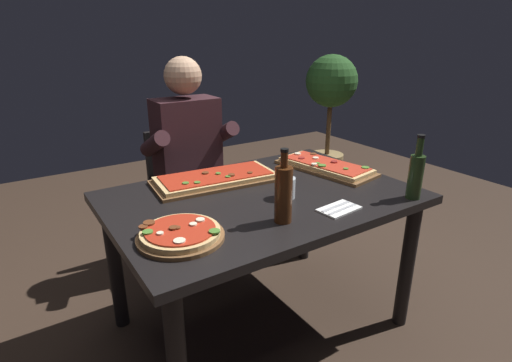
% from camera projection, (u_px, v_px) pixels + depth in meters
% --- Properties ---
extents(ground_plane, '(6.40, 6.40, 0.00)m').
position_uv_depth(ground_plane, '(261.00, 322.00, 2.15)').
color(ground_plane, '#38281E').
extents(dining_table, '(1.40, 0.96, 0.74)m').
position_uv_depth(dining_table, '(262.00, 212.00, 1.93)').
color(dining_table, black).
rests_on(dining_table, ground_plane).
extents(pizza_rectangular_front, '(0.66, 0.35, 0.05)m').
position_uv_depth(pizza_rectangular_front, '(216.00, 179.00, 2.04)').
color(pizza_rectangular_front, brown).
rests_on(pizza_rectangular_front, dining_table).
extents(pizza_rectangular_left, '(0.33, 0.59, 0.05)m').
position_uv_depth(pizza_rectangular_left, '(325.00, 166.00, 2.23)').
color(pizza_rectangular_left, brown).
rests_on(pizza_rectangular_left, dining_table).
extents(pizza_round_far, '(0.32, 0.32, 0.05)m').
position_uv_depth(pizza_round_far, '(180.00, 234.00, 1.48)').
color(pizza_round_far, brown).
rests_on(pizza_round_far, dining_table).
extents(wine_bottle_dark, '(0.07, 0.07, 0.30)m').
position_uv_depth(wine_bottle_dark, '(283.00, 193.00, 1.58)').
color(wine_bottle_dark, '#47230F').
rests_on(wine_bottle_dark, dining_table).
extents(oil_bottle_amber, '(0.07, 0.07, 0.30)m').
position_uv_depth(oil_bottle_amber, '(416.00, 174.00, 1.81)').
color(oil_bottle_amber, '#233819').
rests_on(oil_bottle_amber, dining_table).
extents(tumbler_near_camera, '(0.08, 0.08, 0.10)m').
position_uv_depth(tumbler_near_camera, '(286.00, 189.00, 1.84)').
color(tumbler_near_camera, silver).
rests_on(tumbler_near_camera, dining_table).
extents(napkin_cutlery_set, '(0.19, 0.13, 0.01)m').
position_uv_depth(napkin_cutlery_set, '(339.00, 209.00, 1.73)').
color(napkin_cutlery_set, white).
rests_on(napkin_cutlery_set, dining_table).
extents(diner_chair, '(0.44, 0.44, 0.87)m').
position_uv_depth(diner_chair, '(185.00, 190.00, 2.64)').
color(diner_chair, black).
rests_on(diner_chair, ground_plane).
extents(seated_diner, '(0.53, 0.41, 1.33)m').
position_uv_depth(seated_diner, '(191.00, 157.00, 2.46)').
color(seated_diner, '#23232D').
rests_on(seated_diner, ground_plane).
extents(potted_plant_corner, '(0.48, 0.48, 1.27)m').
position_uv_depth(potted_plant_corner, '(330.00, 104.00, 3.80)').
color(potted_plant_corner, tan).
rests_on(potted_plant_corner, ground_plane).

